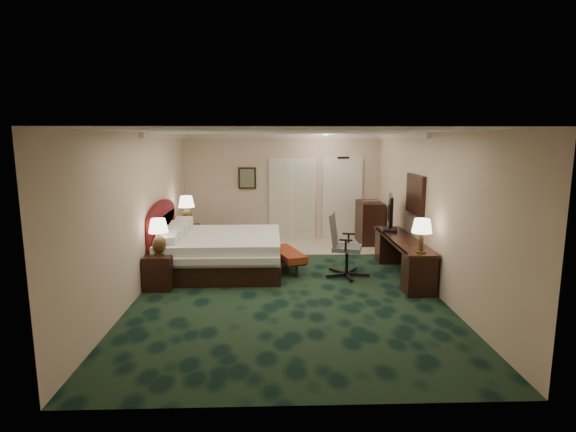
{
  "coord_description": "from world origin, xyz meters",
  "views": [
    {
      "loc": [
        -0.24,
        -7.78,
        2.59
      ],
      "look_at": [
        0.04,
        0.6,
        1.15
      ],
      "focal_mm": 28.0,
      "sensor_mm": 36.0,
      "label": 1
    }
  ],
  "objects_px": {
    "bed_bench": "(288,260)",
    "desk_chair": "(347,245)",
    "lamp_near": "(159,237)",
    "nightstand_far": "(186,240)",
    "desk": "(402,257)",
    "nightstand_near": "(160,271)",
    "lamp_far": "(187,211)",
    "minibar": "(370,222)",
    "tv": "(390,213)",
    "bed": "(222,253)"
  },
  "relations": [
    {
      "from": "lamp_far",
      "to": "desk_chair",
      "type": "xyz_separation_m",
      "value": [
        3.35,
        -1.82,
        -0.39
      ]
    },
    {
      "from": "desk",
      "to": "lamp_far",
      "type": "bearing_deg",
      "value": 157.32
    },
    {
      "from": "bed_bench",
      "to": "desk_chair",
      "type": "xyz_separation_m",
      "value": [
        1.11,
        -0.43,
        0.4
      ]
    },
    {
      "from": "bed",
      "to": "nightstand_near",
      "type": "relative_size",
      "value": 3.82
    },
    {
      "from": "nightstand_near",
      "to": "minibar",
      "type": "distance_m",
      "value": 5.52
    },
    {
      "from": "desk_chair",
      "to": "lamp_far",
      "type": "bearing_deg",
      "value": 166.42
    },
    {
      "from": "desk",
      "to": "desk_chair",
      "type": "bearing_deg",
      "value": 178.64
    },
    {
      "from": "bed_bench",
      "to": "desk",
      "type": "height_order",
      "value": "desk"
    },
    {
      "from": "bed",
      "to": "bed_bench",
      "type": "xyz_separation_m",
      "value": [
        1.3,
        -0.01,
        -0.17
      ]
    },
    {
      "from": "nightstand_far",
      "to": "lamp_near",
      "type": "bearing_deg",
      "value": -90.25
    },
    {
      "from": "lamp_near",
      "to": "minibar",
      "type": "height_order",
      "value": "lamp_near"
    },
    {
      "from": "nightstand_far",
      "to": "minibar",
      "type": "bearing_deg",
      "value": 12.35
    },
    {
      "from": "nightstand_far",
      "to": "lamp_near",
      "type": "xyz_separation_m",
      "value": [
        -0.01,
        -2.35,
        0.59
      ]
    },
    {
      "from": "desk_chair",
      "to": "lamp_near",
      "type": "bearing_deg",
      "value": -155.54
    },
    {
      "from": "bed",
      "to": "nightstand_far",
      "type": "height_order",
      "value": "bed"
    },
    {
      "from": "nightstand_far",
      "to": "lamp_near",
      "type": "distance_m",
      "value": 2.42
    },
    {
      "from": "nightstand_far",
      "to": "desk_chair",
      "type": "relative_size",
      "value": 0.55
    },
    {
      "from": "desk",
      "to": "nightstand_far",
      "type": "bearing_deg",
      "value": 157.85
    },
    {
      "from": "lamp_far",
      "to": "desk",
      "type": "xyz_separation_m",
      "value": [
        4.4,
        -1.84,
        -0.63
      ]
    },
    {
      "from": "lamp_far",
      "to": "nightstand_near",
      "type": "bearing_deg",
      "value": -91.14
    },
    {
      "from": "lamp_far",
      "to": "desk_chair",
      "type": "bearing_deg",
      "value": -28.47
    },
    {
      "from": "tv",
      "to": "desk_chair",
      "type": "bearing_deg",
      "value": -131.74
    },
    {
      "from": "tv",
      "to": "desk_chair",
      "type": "height_order",
      "value": "tv"
    },
    {
      "from": "desk",
      "to": "minibar",
      "type": "distance_m",
      "value": 2.77
    },
    {
      "from": "tv",
      "to": "lamp_far",
      "type": "bearing_deg",
      "value": 178.26
    },
    {
      "from": "lamp_far",
      "to": "tv",
      "type": "height_order",
      "value": "tv"
    },
    {
      "from": "nightstand_near",
      "to": "minibar",
      "type": "relative_size",
      "value": 0.57
    },
    {
      "from": "nightstand_near",
      "to": "lamp_far",
      "type": "xyz_separation_m",
      "value": [
        0.05,
        2.39,
        0.69
      ]
    },
    {
      "from": "minibar",
      "to": "bed_bench",
      "type": "bearing_deg",
      "value": -132.8
    },
    {
      "from": "bed_bench",
      "to": "minibar",
      "type": "bearing_deg",
      "value": 28.84
    },
    {
      "from": "bed",
      "to": "desk",
      "type": "relative_size",
      "value": 0.91
    },
    {
      "from": "nightstand_far",
      "to": "bed_bench",
      "type": "xyz_separation_m",
      "value": [
        2.26,
        -1.34,
        -0.13
      ]
    },
    {
      "from": "lamp_near",
      "to": "bed",
      "type": "bearing_deg",
      "value": 46.2
    },
    {
      "from": "lamp_near",
      "to": "tv",
      "type": "bearing_deg",
      "value": 16.44
    },
    {
      "from": "nightstand_far",
      "to": "desk",
      "type": "height_order",
      "value": "desk"
    },
    {
      "from": "lamp_far",
      "to": "desk",
      "type": "relative_size",
      "value": 0.27
    },
    {
      "from": "desk_chair",
      "to": "minibar",
      "type": "bearing_deg",
      "value": 84.48
    },
    {
      "from": "tv",
      "to": "minibar",
      "type": "height_order",
      "value": "tv"
    },
    {
      "from": "bed_bench",
      "to": "lamp_near",
      "type": "bearing_deg",
      "value": -174.46
    },
    {
      "from": "bed",
      "to": "lamp_far",
      "type": "height_order",
      "value": "lamp_far"
    },
    {
      "from": "lamp_near",
      "to": "bed_bench",
      "type": "distance_m",
      "value": 2.58
    },
    {
      "from": "lamp_near",
      "to": "desk",
      "type": "distance_m",
      "value": 4.51
    },
    {
      "from": "nightstand_far",
      "to": "bed_bench",
      "type": "bearing_deg",
      "value": -30.73
    },
    {
      "from": "tv",
      "to": "bed",
      "type": "bearing_deg",
      "value": -162.93
    },
    {
      "from": "desk",
      "to": "bed_bench",
      "type": "bearing_deg",
      "value": 168.04
    },
    {
      "from": "desk",
      "to": "tv",
      "type": "xyz_separation_m",
      "value": [
        -0.06,
        0.75,
        0.73
      ]
    },
    {
      "from": "nightstand_near",
      "to": "desk_chair",
      "type": "height_order",
      "value": "desk_chair"
    },
    {
      "from": "lamp_near",
      "to": "bed_bench",
      "type": "height_order",
      "value": "lamp_near"
    },
    {
      "from": "bed_bench",
      "to": "minibar",
      "type": "xyz_separation_m",
      "value": [
        2.13,
        2.3,
        0.33
      ]
    },
    {
      "from": "nightstand_far",
      "to": "minibar",
      "type": "distance_m",
      "value": 4.5
    }
  ]
}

